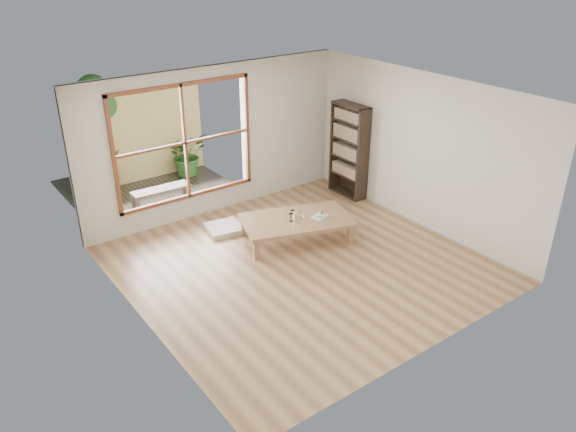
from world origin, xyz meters
The scene contains 15 objects.
ground centered at (0.00, 0.00, 0.00)m, with size 5.00×5.00×0.00m, color tan.
low_table centered at (0.42, 0.65, 0.34)m, with size 1.97×1.49×0.38m.
floor_cushion centered at (-0.38, 1.65, 0.04)m, with size 0.56×0.56×0.08m, color beige.
bookshelf centered at (2.34, 1.55, 0.89)m, with size 0.28×0.80×1.77m, color black.
glass_tall centered at (0.31, 0.64, 0.45)m, with size 0.07×0.07×0.13m, color silver.
glass_mid centered at (0.53, 0.66, 0.43)m, with size 0.06×0.06×0.09m, color silver.
glass_short centered at (0.44, 0.79, 0.43)m, with size 0.07×0.07×0.09m, color silver.
glass_small centered at (0.37, 0.70, 0.42)m, with size 0.06×0.06×0.08m, color silver.
food_tray centered at (0.78, 0.49, 0.40)m, with size 0.30×0.25×0.08m.
deck centered at (-0.60, 3.56, 0.00)m, with size 2.80×2.00×0.05m, color #322B24.
garden_bench centered at (-0.81, 3.15, 0.31)m, with size 1.09×0.35×0.34m.
bamboo_fence centered at (-0.60, 4.56, 0.90)m, with size 2.80×0.06×1.80m, color tan.
shrub_right centered at (0.30, 4.25, 0.47)m, with size 0.80×0.69×0.89m, color #295A21.
shrub_left centered at (-1.40, 4.07, 0.49)m, with size 0.51×0.41×0.92m, color #295A21.
garden_tree centered at (-1.28, 4.86, 1.63)m, with size 1.04×0.85×2.22m.
Camera 1 is at (-4.51, -5.83, 4.45)m, focal length 35.00 mm.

